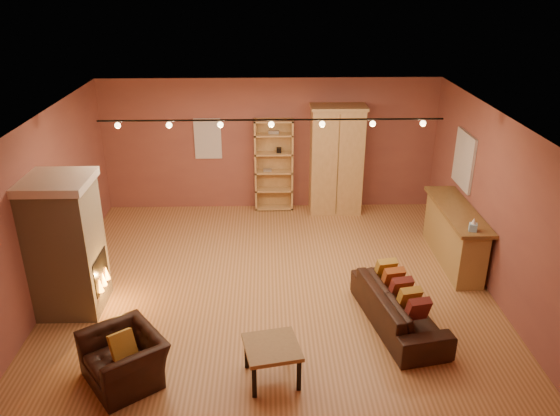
{
  "coord_description": "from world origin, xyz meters",
  "views": [
    {
      "loc": [
        -0.08,
        -7.82,
        4.78
      ],
      "look_at": [
        0.13,
        0.2,
        1.27
      ],
      "focal_mm": 35.0,
      "sensor_mm": 36.0,
      "label": 1
    }
  ],
  "objects_px": {
    "bookcase": "(274,164)",
    "coffee_table": "(272,350)",
    "loveseat": "(399,300)",
    "fireplace": "(67,245)",
    "armoire": "(336,160)",
    "armchair": "(123,351)",
    "bar_counter": "(454,235)"
  },
  "relations": [
    {
      "from": "bookcase",
      "to": "coffee_table",
      "type": "bearing_deg",
      "value": -91.18
    },
    {
      "from": "loveseat",
      "to": "coffee_table",
      "type": "bearing_deg",
      "value": 109.91
    },
    {
      "from": "fireplace",
      "to": "coffee_table",
      "type": "xyz_separation_m",
      "value": [
        3.01,
        -1.7,
        -0.63
      ]
    },
    {
      "from": "fireplace",
      "to": "coffee_table",
      "type": "bearing_deg",
      "value": -29.57
    },
    {
      "from": "fireplace",
      "to": "armoire",
      "type": "relative_size",
      "value": 0.92
    },
    {
      "from": "armoire",
      "to": "loveseat",
      "type": "height_order",
      "value": "armoire"
    },
    {
      "from": "coffee_table",
      "to": "armchair",
      "type": "bearing_deg",
      "value": 179.14
    },
    {
      "from": "armoire",
      "to": "bar_counter",
      "type": "xyz_separation_m",
      "value": [
        1.82,
        -2.29,
        -0.63
      ]
    },
    {
      "from": "loveseat",
      "to": "coffee_table",
      "type": "distance_m",
      "value": 2.17
    },
    {
      "from": "armchair",
      "to": "loveseat",
      "type": "bearing_deg",
      "value": 69.8
    },
    {
      "from": "bar_counter",
      "to": "coffee_table",
      "type": "xyz_separation_m",
      "value": [
        -3.24,
        -2.98,
        -0.09
      ]
    },
    {
      "from": "bookcase",
      "to": "bar_counter",
      "type": "xyz_separation_m",
      "value": [
        3.12,
        -2.47,
        -0.49
      ]
    },
    {
      "from": "fireplace",
      "to": "bookcase",
      "type": "relative_size",
      "value": 1.07
    },
    {
      "from": "loveseat",
      "to": "coffee_table",
      "type": "xyz_separation_m",
      "value": [
        -1.86,
        -1.12,
        0.03
      ]
    },
    {
      "from": "fireplace",
      "to": "loveseat",
      "type": "height_order",
      "value": "fireplace"
    },
    {
      "from": "fireplace",
      "to": "loveseat",
      "type": "bearing_deg",
      "value": -6.92
    },
    {
      "from": "fireplace",
      "to": "bar_counter",
      "type": "bearing_deg",
      "value": 11.51
    },
    {
      "from": "bookcase",
      "to": "coffee_table",
      "type": "xyz_separation_m",
      "value": [
        -0.11,
        -5.45,
        -0.58
      ]
    },
    {
      "from": "fireplace",
      "to": "loveseat",
      "type": "relative_size",
      "value": 1.03
    },
    {
      "from": "fireplace",
      "to": "armoire",
      "type": "height_order",
      "value": "armoire"
    },
    {
      "from": "fireplace",
      "to": "armchair",
      "type": "bearing_deg",
      "value": -55.44
    },
    {
      "from": "coffee_table",
      "to": "fireplace",
      "type": "bearing_deg",
      "value": 150.43
    },
    {
      "from": "armchair",
      "to": "coffee_table",
      "type": "bearing_deg",
      "value": 52.58
    },
    {
      "from": "fireplace",
      "to": "coffee_table",
      "type": "distance_m",
      "value": 3.51
    },
    {
      "from": "loveseat",
      "to": "bookcase",
      "type": "bearing_deg",
      "value": 10.83
    },
    {
      "from": "fireplace",
      "to": "loveseat",
      "type": "xyz_separation_m",
      "value": [
        4.86,
        -0.59,
        -0.66
      ]
    },
    {
      "from": "bar_counter",
      "to": "armchair",
      "type": "height_order",
      "value": "bar_counter"
    },
    {
      "from": "armchair",
      "to": "bookcase",
      "type": "bearing_deg",
      "value": 123.55
    },
    {
      "from": "armoire",
      "to": "loveseat",
      "type": "bearing_deg",
      "value": -83.91
    },
    {
      "from": "armoire",
      "to": "loveseat",
      "type": "xyz_separation_m",
      "value": [
        0.44,
        -4.15,
        -0.75
      ]
    },
    {
      "from": "bar_counter",
      "to": "coffee_table",
      "type": "relative_size",
      "value": 2.72
    },
    {
      "from": "bookcase",
      "to": "armoire",
      "type": "xyz_separation_m",
      "value": [
        1.3,
        -0.19,
        0.15
      ]
    }
  ]
}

